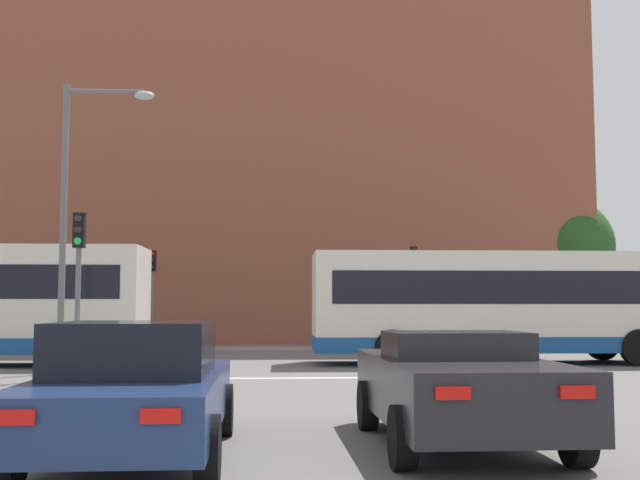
# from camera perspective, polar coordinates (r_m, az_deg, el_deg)

# --- Properties ---
(stop_line_strip) EXTENTS (7.62, 0.30, 0.01)m
(stop_line_strip) POSITION_cam_1_polar(r_m,az_deg,el_deg) (18.33, -2.38, -9.78)
(stop_line_strip) COLOR silver
(stop_line_strip) RESTS_ON ground_plane
(far_pavement) EXTENTS (68.47, 2.50, 0.01)m
(far_pavement) POSITION_cam_1_polar(r_m,az_deg,el_deg) (31.37, -2.60, -7.70)
(far_pavement) COLOR gray
(far_pavement) RESTS_ON ground_plane
(brick_civic_building) EXTENTS (30.26, 15.16, 25.80)m
(brick_civic_building) POSITION_cam_1_polar(r_m,az_deg,el_deg) (42.62, -4.14, 6.28)
(brick_civic_building) COLOR brown
(brick_civic_building) RESTS_ON ground_plane
(car_saloon_left) EXTENTS (2.03, 4.66, 1.44)m
(car_saloon_left) POSITION_cam_1_polar(r_m,az_deg,el_deg) (8.92, -13.00, -10.24)
(car_saloon_left) COLOR navy
(car_saloon_left) RESTS_ON ground_plane
(car_roadster_right) EXTENTS (2.05, 4.29, 1.31)m
(car_roadster_right) POSITION_cam_1_polar(r_m,az_deg,el_deg) (9.56, 9.76, -10.17)
(car_roadster_right) COLOR #232328
(car_roadster_right) RESTS_ON ground_plane
(bus_crossing_lead) EXTENTS (10.88, 2.76, 3.13)m
(bus_crossing_lead) POSITION_cam_1_polar(r_m,az_deg,el_deg) (23.61, 12.89, -4.47)
(bus_crossing_lead) COLOR silver
(bus_crossing_lead) RESTS_ON ground_plane
(traffic_light_far_left) EXTENTS (0.26, 0.31, 3.76)m
(traffic_light_far_left) POSITION_cam_1_polar(r_m,az_deg,el_deg) (31.19, -11.85, -2.94)
(traffic_light_far_left) COLOR slate
(traffic_light_far_left) RESTS_ON ground_plane
(traffic_light_far_right) EXTENTS (0.26, 0.31, 3.94)m
(traffic_light_far_right) POSITION_cam_1_polar(r_m,az_deg,el_deg) (31.19, 6.70, -2.80)
(traffic_light_far_right) COLOR slate
(traffic_light_far_right) RESTS_ON ground_plane
(traffic_light_near_left) EXTENTS (0.26, 0.31, 3.75)m
(traffic_light_near_left) POSITION_cam_1_polar(r_m,az_deg,el_deg) (19.01, -16.81, -1.75)
(traffic_light_near_left) COLOR slate
(traffic_light_near_left) RESTS_ON ground_plane
(street_lamp_junction) EXTENTS (2.25, 0.36, 7.14)m
(street_lamp_junction) POSITION_cam_1_polar(r_m,az_deg,el_deg) (20.70, -16.70, 3.14)
(street_lamp_junction) COLOR slate
(street_lamp_junction) RESTS_ON ground_plane
(pedestrian_waiting) EXTENTS (0.45, 0.43, 1.62)m
(pedestrian_waiting) POSITION_cam_1_polar(r_m,az_deg,el_deg) (31.77, -18.58, -5.72)
(pedestrian_waiting) COLOR black
(pedestrian_waiting) RESTS_ON ground_plane
(pedestrian_walking_east) EXTENTS (0.40, 0.46, 1.76)m
(pedestrian_walking_east) POSITION_cam_1_polar(r_m,az_deg,el_deg) (32.01, 11.85, -5.70)
(pedestrian_walking_east) COLOR brown
(pedestrian_walking_east) RESTS_ON ground_plane
(pedestrian_walking_west) EXTENTS (0.43, 0.44, 1.64)m
(pedestrian_walking_west) POSITION_cam_1_polar(r_m,az_deg,el_deg) (31.51, -15.59, -5.79)
(pedestrian_walking_west) COLOR brown
(pedestrian_walking_west) RESTS_ON ground_plane
(tree_by_building) EXTENTS (4.03, 4.03, 6.52)m
(tree_by_building) POSITION_cam_1_polar(r_m,az_deg,el_deg) (38.65, 17.33, -0.43)
(tree_by_building) COLOR #4C3823
(tree_by_building) RESTS_ON ground_plane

